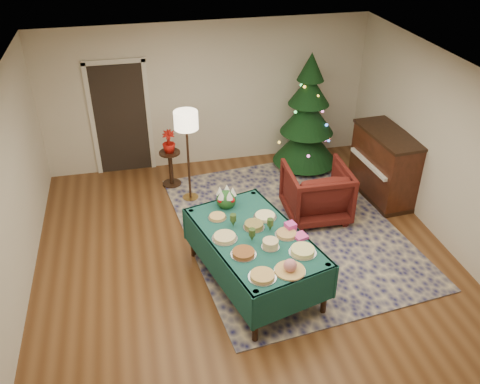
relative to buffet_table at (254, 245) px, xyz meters
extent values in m
plane|color=#593319|center=(0.02, 0.14, -0.64)|extent=(7.00, 7.00, 0.00)
plane|color=white|center=(0.02, 0.14, 2.06)|extent=(7.00, 7.00, 0.00)
plane|color=beige|center=(0.02, 3.64, 0.71)|extent=(6.00, 0.00, 6.00)
plane|color=beige|center=(-2.98, 0.14, 0.71)|extent=(0.00, 7.00, 7.00)
plane|color=beige|center=(3.02, 0.14, 0.71)|extent=(0.00, 7.00, 7.00)
cube|color=black|center=(-1.58, 3.63, 0.38)|extent=(0.92, 0.02, 2.04)
cube|color=silver|center=(-2.08, 3.62, 0.41)|extent=(0.08, 0.04, 2.14)
cube|color=silver|center=(-1.08, 3.62, 0.41)|extent=(0.08, 0.04, 2.14)
cube|color=silver|center=(-1.58, 3.62, 1.46)|extent=(1.08, 0.04, 0.08)
cube|color=#131447|center=(0.85, 1.09, -0.63)|extent=(3.65, 4.53, 0.02)
cylinder|color=black|center=(-0.24, -1.02, -0.24)|extent=(0.07, 0.07, 0.80)
cylinder|color=black|center=(-0.72, 0.76, -0.24)|extent=(0.07, 0.07, 0.80)
cylinder|color=black|center=(0.72, -0.76, -0.24)|extent=(0.07, 0.07, 0.80)
cylinder|color=black|center=(0.24, 1.02, -0.24)|extent=(0.07, 0.07, 0.80)
cube|color=#134445|center=(0.00, 0.00, 0.14)|extent=(1.65, 2.25, 0.04)
cube|color=#134445|center=(-0.26, 0.96, -0.09)|extent=(1.16, 0.34, 0.50)
cube|color=#134445|center=(0.26, -0.96, -0.09)|extent=(1.16, 0.34, 0.50)
cube|color=#134445|center=(0.55, 0.15, -0.09)|extent=(0.57, 1.98, 0.50)
cube|color=#134445|center=(-0.55, -0.15, -0.09)|extent=(0.57, 1.98, 0.50)
cylinder|color=silver|center=(-0.11, -0.81, 0.16)|extent=(0.34, 0.34, 0.01)
cylinder|color=tan|center=(-0.11, -0.81, 0.19)|extent=(0.29, 0.29, 0.04)
cylinder|color=silver|center=(0.23, -0.78, 0.16)|extent=(0.38, 0.38, 0.01)
sphere|color=#CC727A|center=(0.23, -0.78, 0.25)|extent=(0.16, 0.16, 0.16)
cylinder|color=silver|center=(0.49, -0.48, 0.16)|extent=(0.35, 0.35, 0.01)
cylinder|color=#D8D172|center=(0.49, -0.48, 0.20)|extent=(0.29, 0.29, 0.05)
cylinder|color=silver|center=(-0.23, -0.36, 0.16)|extent=(0.32, 0.32, 0.01)
cylinder|color=brown|center=(-0.23, -0.36, 0.19)|extent=(0.28, 0.28, 0.04)
cylinder|color=silver|center=(0.13, -0.29, 0.16)|extent=(0.23, 0.23, 0.01)
cylinder|color=tan|center=(0.13, -0.29, 0.22)|extent=(0.20, 0.20, 0.10)
cylinder|color=silver|center=(0.41, -0.09, 0.16)|extent=(0.30, 0.30, 0.01)
cylinder|color=#B2844C|center=(0.41, -0.09, 0.19)|extent=(0.26, 0.26, 0.03)
cylinder|color=silver|center=(-0.39, 0.01, 0.16)|extent=(0.33, 0.33, 0.01)
cylinder|color=#D8BF7F|center=(-0.39, 0.01, 0.19)|extent=(0.28, 0.28, 0.04)
cylinder|color=silver|center=(0.03, 0.17, 0.16)|extent=(0.29, 0.29, 0.01)
cylinder|color=maroon|center=(0.03, 0.17, 0.20)|extent=(0.25, 0.25, 0.06)
cylinder|color=silver|center=(0.24, 0.37, 0.16)|extent=(0.32, 0.32, 0.01)
cylinder|color=#F2EACC|center=(0.24, 0.37, 0.19)|extent=(0.27, 0.27, 0.03)
cylinder|color=silver|center=(-0.40, 0.49, 0.16)|extent=(0.26, 0.26, 0.01)
cylinder|color=tan|center=(-0.40, 0.49, 0.19)|extent=(0.22, 0.22, 0.03)
cone|color=#2D471E|center=(-0.23, 0.26, 0.21)|extent=(0.07, 0.07, 0.10)
cylinder|color=#2D471E|center=(-0.23, 0.26, 0.30)|extent=(0.08, 0.08, 0.10)
cone|color=#2D471E|center=(0.22, 0.05, 0.21)|extent=(0.07, 0.07, 0.10)
cylinder|color=#2D471E|center=(0.22, 0.05, 0.30)|extent=(0.08, 0.08, 0.10)
cone|color=#2D471E|center=(-0.06, -0.11, 0.21)|extent=(0.07, 0.07, 0.10)
cylinder|color=#2D471E|center=(-0.06, -0.11, 0.30)|extent=(0.08, 0.08, 0.10)
cube|color=#E23E99|center=(0.57, -0.18, 0.18)|extent=(0.20, 0.20, 0.04)
cube|color=#CF399F|center=(0.49, 0.02, 0.21)|extent=(0.16, 0.16, 0.11)
sphere|color=#1E4C1E|center=(-0.22, 0.76, 0.26)|extent=(0.28, 0.28, 0.28)
cone|color=white|center=(-0.12, 0.76, 0.39)|extent=(0.11, 0.11, 0.13)
cone|color=white|center=(-0.19, 0.86, 0.39)|extent=(0.11, 0.11, 0.13)
cone|color=white|center=(-0.30, 0.82, 0.39)|extent=(0.11, 0.11, 0.13)
cone|color=white|center=(-0.30, 0.71, 0.39)|extent=(0.11, 0.11, 0.13)
cone|color=white|center=(-0.19, 0.67, 0.39)|extent=(0.11, 0.11, 0.13)
sphere|color=#B20C0F|center=(-0.12, 0.83, 0.31)|extent=(0.07, 0.07, 0.07)
sphere|color=#B20C0F|center=(-0.29, 0.86, 0.31)|extent=(0.07, 0.07, 0.07)
sphere|color=#B20C0F|center=(-0.32, 0.70, 0.31)|extent=(0.07, 0.07, 0.07)
sphere|color=#B20C0F|center=(-0.15, 0.67, 0.31)|extent=(0.07, 0.07, 0.07)
imported|color=#4D1410|center=(1.37, 1.35, -0.14)|extent=(1.00, 0.94, 1.00)
cylinder|color=#A57F3F|center=(-0.55, 2.34, -0.62)|extent=(0.27, 0.27, 0.03)
cylinder|color=black|center=(-0.55, 2.34, 0.10)|extent=(0.04, 0.04, 1.47)
cylinder|color=#FFEABF|center=(-0.55, 2.34, 0.83)|extent=(0.39, 0.39, 0.29)
cylinder|color=black|center=(-0.81, 2.87, -0.62)|extent=(0.34, 0.34, 0.04)
cylinder|color=black|center=(-0.81, 2.87, -0.31)|extent=(0.07, 0.07, 0.61)
cylinder|color=black|center=(-0.81, 2.87, 0.01)|extent=(0.37, 0.37, 0.03)
imported|color=#AF140C|center=(-0.81, 2.87, 0.14)|extent=(0.23, 0.40, 0.23)
cylinder|color=black|center=(1.77, 3.04, -0.55)|extent=(0.13, 0.13, 0.18)
cone|color=black|center=(1.77, 3.04, -0.14)|extent=(1.42, 1.42, 0.77)
cone|color=black|center=(1.77, 3.04, 0.41)|extent=(1.16, 1.16, 0.66)
cone|color=black|center=(1.77, 3.04, 0.90)|extent=(0.88, 0.88, 0.55)
cone|color=black|center=(1.77, 3.04, 1.32)|extent=(0.57, 0.57, 0.50)
cube|color=black|center=(2.71, 1.71, -0.60)|extent=(0.68, 1.40, 0.08)
cube|color=black|center=(2.71, 1.71, -0.04)|extent=(0.66, 1.38, 1.11)
cube|color=black|center=(2.71, 1.71, 0.53)|extent=(0.70, 1.42, 0.05)
cube|color=white|center=(2.42, 1.69, 0.03)|extent=(0.19, 1.15, 0.06)
camera|label=1|loc=(-1.35, -5.14, 4.10)|focal=38.00mm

